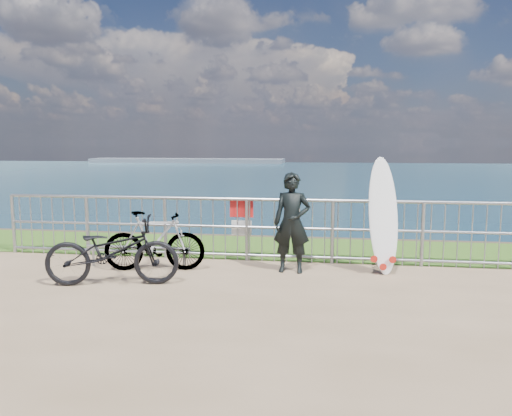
% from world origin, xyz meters
% --- Properties ---
extents(grass_strip, '(120.00, 120.00, 0.00)m').
position_xyz_m(grass_strip, '(0.00, 2.70, 0.01)').
color(grass_strip, '#2C5417').
rests_on(grass_strip, ground).
extents(seascape, '(260.00, 260.00, 5.00)m').
position_xyz_m(seascape, '(-43.75, 147.49, -4.03)').
color(seascape, brown).
rests_on(seascape, ground).
extents(railing, '(10.06, 0.10, 1.13)m').
position_xyz_m(railing, '(0.01, 1.60, 0.58)').
color(railing, '#92949A').
rests_on(railing, ground).
extents(surfer, '(0.61, 0.42, 1.62)m').
position_xyz_m(surfer, '(0.35, 0.92, 0.81)').
color(surfer, black).
rests_on(surfer, ground).
extents(surfboard, '(0.60, 0.56, 1.87)m').
position_xyz_m(surfboard, '(1.79, 1.10, 0.86)').
color(surfboard, silver).
rests_on(surfboard, ground).
extents(bicycle_near, '(2.04, 1.08, 1.02)m').
position_xyz_m(bicycle_near, '(-2.20, -0.20, 0.51)').
color(bicycle_near, black).
rests_on(bicycle_near, ground).
extents(bicycle_far, '(1.69, 0.74, 0.98)m').
position_xyz_m(bicycle_far, '(-1.88, 0.69, 0.49)').
color(bicycle_far, black).
rests_on(bicycle_far, ground).
extents(bike_rack, '(1.79, 0.05, 0.37)m').
position_xyz_m(bike_rack, '(-2.22, 0.81, 0.31)').
color(bike_rack, '#92949A').
rests_on(bike_rack, ground).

